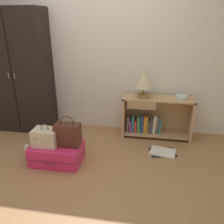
{
  "coord_description": "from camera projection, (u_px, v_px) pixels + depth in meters",
  "views": [
    {
      "loc": [
        0.81,
        -2.2,
        1.8
      ],
      "look_at": [
        0.31,
        0.81,
        0.55
      ],
      "focal_mm": 36.76,
      "sensor_mm": 36.0,
      "label": 1
    }
  ],
  "objects": [
    {
      "name": "handbag",
      "position": [
        68.0,
        134.0,
        2.95
      ],
      "size": [
        0.32,
        0.18,
        0.41
      ],
      "color": "#472319",
      "rests_on": "suitcase_large"
    },
    {
      "name": "bowl",
      "position": [
        182.0,
        97.0,
        3.49
      ],
      "size": [
        0.18,
        0.18,
        0.06
      ],
      "primitive_type": "cylinder",
      "color": "silver",
      "rests_on": "bookshelf"
    },
    {
      "name": "wardrobe",
      "position": [
        20.0,
        72.0,
        3.73
      ],
      "size": [
        0.98,
        0.47,
        1.97
      ],
      "color": "black",
      "rests_on": "ground_plane"
    },
    {
      "name": "back_wall",
      "position": [
        100.0,
        52.0,
        3.69
      ],
      "size": [
        6.4,
        0.1,
        2.6
      ],
      "primitive_type": "cube",
      "color": "silver",
      "rests_on": "ground_plane"
    },
    {
      "name": "ground_plane",
      "position": [
        76.0,
        176.0,
        2.81
      ],
      "size": [
        9.0,
        9.0,
        0.0
      ],
      "primitive_type": "plane",
      "color": "#9E7047"
    },
    {
      "name": "bookshelf",
      "position": [
        154.0,
        117.0,
        3.7
      ],
      "size": [
        1.1,
        0.37,
        0.66
      ],
      "color": "tan",
      "rests_on": "ground_plane"
    },
    {
      "name": "bottle",
      "position": [
        28.0,
        151.0,
        3.17
      ],
      "size": [
        0.07,
        0.07,
        0.2
      ],
      "color": "white",
      "rests_on": "ground_plane"
    },
    {
      "name": "open_book_on_floor",
      "position": [
        163.0,
        152.0,
        3.31
      ],
      "size": [
        0.42,
        0.34,
        0.02
      ],
      "color": "white",
      "rests_on": "ground_plane"
    },
    {
      "name": "train_case",
      "position": [
        46.0,
        137.0,
        2.97
      ],
      "size": [
        0.32,
        0.24,
        0.3
      ],
      "color": "beige",
      "rests_on": "suitcase_large"
    },
    {
      "name": "suitcase_large",
      "position": [
        57.0,
        153.0,
        3.07
      ],
      "size": [
        0.66,
        0.47,
        0.26
      ],
      "color": "#DB2860",
      "rests_on": "ground_plane"
    },
    {
      "name": "table_lamp",
      "position": [
        144.0,
        80.0,
        3.46
      ],
      "size": [
        0.27,
        0.27,
        0.43
      ],
      "color": "olive",
      "rests_on": "bookshelf"
    }
  ]
}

